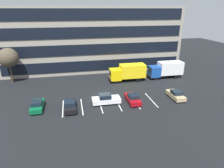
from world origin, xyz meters
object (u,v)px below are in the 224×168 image
box_truck_blue (166,69)px  sedan_black (70,105)px  sedan_tan (176,95)px  box_truck_yellow_all (128,72)px  sedan_maroon (133,98)px  sedan_forest (37,105)px  sedan_white (106,99)px  bare_tree (8,58)px

box_truck_blue → sedan_black: (-20.17, -10.45, -1.23)m
sedan_tan → box_truck_yellow_all: bearing=118.4°
box_truck_blue → sedan_maroon: 14.64m
sedan_forest → sedan_tan: size_ratio=0.99×
box_truck_yellow_all → sedan_maroon: bearing=-101.9°
box_truck_yellow_all → sedan_white: 11.26m
box_truck_yellow_all → sedan_maroon: box_truck_yellow_all is taller
sedan_forest → bare_tree: bearing=116.9°
sedan_white → bare_tree: bearing=142.2°
sedan_white → bare_tree: bare_tree is taller
sedan_white → sedan_tan: sedan_white is taller
sedan_tan → bare_tree: bearing=154.5°
sedan_maroon → sedan_tan: bearing=-0.4°
box_truck_yellow_all → sedan_forest: bearing=-150.9°
box_truck_blue → sedan_white: (-14.74, -9.59, -1.17)m
box_truck_blue → sedan_black: 22.75m
sedan_forest → sedan_tan: 21.70m
sedan_maroon → sedan_black: size_ratio=1.00×
box_truck_blue → sedan_white: box_truck_blue is taller
sedan_tan → sedan_maroon: bearing=179.6°
sedan_maroon → sedan_tan: size_ratio=1.02×
sedan_maroon → sedan_tan: 7.37m
box_truck_yellow_all → sedan_white: box_truck_yellow_all is taller
sedan_white → sedan_tan: size_ratio=1.10×
sedan_tan → bare_tree: size_ratio=0.56×
box_truck_yellow_all → box_truck_blue: bearing=2.0°
sedan_white → sedan_maroon: size_ratio=1.08×
sedan_maroon → sedan_forest: bearing=177.3°
box_truck_blue → sedan_white: bearing=-146.9°
box_truck_blue → sedan_black: box_truck_blue is taller
bare_tree → box_truck_yellow_all: bearing=-8.9°
box_truck_yellow_all → sedan_forest: 18.78m
sedan_maroon → sedan_black: same height
sedan_white → box_truck_yellow_all: bearing=56.1°
box_truck_yellow_all → sedan_maroon: (-2.06, -9.78, -1.23)m
sedan_forest → bare_tree: (-6.41, 12.66, 4.45)m
sedan_forest → sedan_white: 10.14m
sedan_maroon → bare_tree: bare_tree is taller
box_truck_blue → sedan_black: bearing=-152.6°
box_truck_blue → bare_tree: bare_tree is taller
box_truck_blue → bare_tree: (-31.29, 3.26, 3.20)m
sedan_forest → sedan_white: sedan_white is taller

